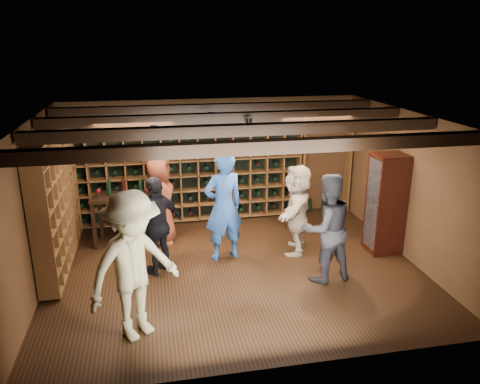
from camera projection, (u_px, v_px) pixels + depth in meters
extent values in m
plane|color=black|center=(235.00, 269.00, 7.76)|extent=(6.00, 6.00, 0.00)
plane|color=#4F321B|center=(213.00, 159.00, 9.70)|extent=(6.00, 0.00, 6.00)
plane|color=#4F321B|center=(278.00, 272.00, 5.04)|extent=(6.00, 0.00, 6.00)
plane|color=#4F321B|center=(33.00, 211.00, 6.82)|extent=(0.00, 5.00, 5.00)
plane|color=#4F321B|center=(409.00, 187.00, 7.92)|extent=(0.00, 5.00, 5.00)
plane|color=black|center=(235.00, 119.00, 6.98)|extent=(6.00, 6.00, 0.00)
cube|color=black|center=(260.00, 147.00, 5.51)|extent=(5.90, 0.18, 0.16)
cube|color=black|center=(241.00, 130.00, 6.54)|extent=(5.90, 0.18, 0.16)
cube|color=black|center=(228.00, 118.00, 7.56)|extent=(5.90, 0.18, 0.16)
cube|color=black|center=(218.00, 108.00, 8.59)|extent=(5.90, 0.18, 0.16)
cylinder|color=black|center=(154.00, 129.00, 6.79)|extent=(0.10, 0.10, 0.10)
cylinder|color=black|center=(249.00, 121.00, 7.44)|extent=(0.10, 0.10, 0.10)
cylinder|color=black|center=(331.00, 126.00, 6.99)|extent=(0.10, 0.10, 0.10)
cylinder|color=black|center=(211.00, 114.00, 8.09)|extent=(0.10, 0.10, 0.10)
cube|color=brown|center=(189.00, 167.00, 9.48)|extent=(4.65, 0.30, 2.20)
cube|color=black|center=(189.00, 167.00, 9.48)|extent=(4.56, 0.02, 2.16)
cube|color=brown|center=(56.00, 198.00, 7.65)|extent=(0.30, 2.65, 2.20)
cube|color=black|center=(56.00, 198.00, 7.65)|extent=(0.29, 0.02, 2.16)
cube|color=brown|center=(327.00, 128.00, 9.78)|extent=(1.15, 0.32, 0.04)
cube|color=brown|center=(348.00, 169.00, 10.17)|extent=(0.05, 0.28, 1.85)
cube|color=brown|center=(302.00, 172.00, 9.98)|extent=(0.05, 0.28, 1.85)
cube|color=#9E7D4F|center=(310.00, 123.00, 9.67)|extent=(0.40, 0.30, 0.20)
cube|color=#9E7D4F|center=(330.00, 122.00, 9.75)|extent=(0.40, 0.30, 0.20)
cube|color=#9E7D4F|center=(346.00, 122.00, 9.82)|extent=(0.40, 0.30, 0.20)
cube|color=black|center=(381.00, 248.00, 8.43)|extent=(0.55, 0.50, 0.10)
cube|color=black|center=(386.00, 203.00, 8.16)|extent=(0.55, 0.50, 1.70)
cube|color=white|center=(372.00, 204.00, 8.12)|extent=(0.01, 0.46, 1.60)
cube|color=black|center=(386.00, 203.00, 8.16)|extent=(0.50, 0.44, 0.02)
sphere|color=#59260C|center=(386.00, 198.00, 8.13)|extent=(0.18, 0.18, 0.18)
imported|color=navy|center=(224.00, 206.00, 7.87)|extent=(0.79, 0.62, 1.90)
imported|color=black|center=(326.00, 228.00, 7.17)|extent=(0.94, 0.79, 1.74)
imported|color=maroon|center=(160.00, 200.00, 8.52)|extent=(0.65, 0.89, 1.67)
imported|color=black|center=(158.00, 225.00, 7.44)|extent=(0.98, 0.92, 1.62)
imported|color=gray|center=(134.00, 266.00, 5.75)|extent=(1.45, 1.31, 1.95)
imported|color=tan|center=(297.00, 209.00, 8.17)|extent=(1.04, 1.55, 1.60)
cube|color=black|center=(126.00, 197.00, 8.48)|extent=(1.30, 0.77, 0.05)
cube|color=black|center=(94.00, 227.00, 8.36)|extent=(0.07, 0.07, 0.88)
cube|color=black|center=(157.00, 225.00, 8.42)|extent=(0.07, 0.07, 0.88)
cube|color=black|center=(101.00, 216.00, 8.84)|extent=(0.07, 0.07, 0.88)
cube|color=black|center=(160.00, 215.00, 8.90)|extent=(0.07, 0.07, 0.88)
cylinder|color=black|center=(109.00, 188.00, 8.46)|extent=(0.07, 0.07, 0.28)
cylinder|color=black|center=(123.00, 188.00, 8.48)|extent=(0.07, 0.07, 0.28)
cylinder|color=black|center=(140.00, 187.00, 8.50)|extent=(0.07, 0.07, 0.28)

